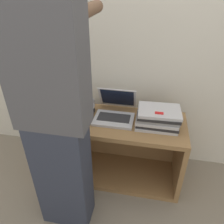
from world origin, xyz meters
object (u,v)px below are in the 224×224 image
Objects in this scene: laptop_open at (115,112)px; laptop_stack_left at (72,110)px; laptop_stack_right at (158,117)px; person at (55,117)px.

laptop_open reaches higher than laptop_stack_left.
laptop_stack_right is 0.19× the size of person.
person reaches higher than laptop_stack_right.
person is at bearing -79.18° from laptop_stack_left.
person reaches higher than laptop_stack_left.
laptop_stack_right reaches higher than laptop_stack_left.
laptop_open is at bearing 8.72° from laptop_stack_left.
person is (0.09, -0.47, 0.24)m from laptop_stack_left.
laptop_stack_left is 0.68m from laptop_stack_right.
laptop_stack_left is at bearing 179.67° from laptop_stack_right.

